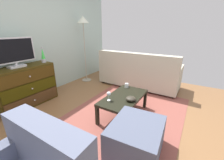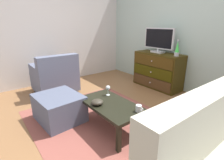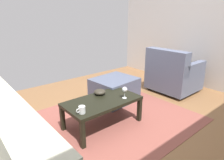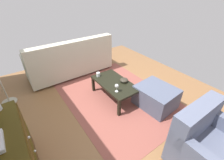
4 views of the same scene
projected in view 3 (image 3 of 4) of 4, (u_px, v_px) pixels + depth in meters
name	position (u px, v px, depth m)	size (l,w,h in m)	color
ground_plane	(122.00, 126.00, 2.68)	(5.20, 4.52, 0.05)	brown
wall_plain_left	(214.00, 23.00, 3.72)	(0.12, 4.52, 2.54)	silver
area_rug	(102.00, 124.00, 2.69)	(2.60, 1.90, 0.01)	brown
coffee_table	(102.00, 103.00, 2.57)	(0.99, 0.54, 0.38)	black
wine_glass	(125.00, 90.00, 2.57)	(0.07, 0.07, 0.16)	silver
mug	(82.00, 110.00, 2.19)	(0.11, 0.08, 0.08)	silver
bowl_decorative	(100.00, 92.00, 2.71)	(0.16, 0.16, 0.07)	#322D23
armchair	(173.00, 74.00, 3.75)	(0.80, 0.82, 0.84)	#332319
ottoman	(114.00, 90.00, 3.37)	(0.70, 0.60, 0.40)	#4F576D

